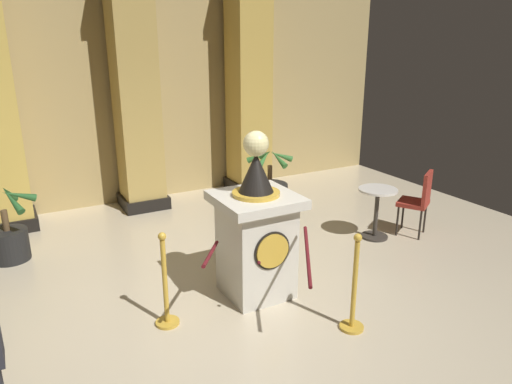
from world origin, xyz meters
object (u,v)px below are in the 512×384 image
at_px(cafe_table, 377,207).
at_px(stanchion_far, 354,297).
at_px(potted_palm_left, 8,235).
at_px(pedestal_clock, 256,234).
at_px(cafe_chair_red, 419,198).
at_px(potted_palm_right, 270,193).
at_px(stanchion_near, 166,293).

bearing_deg(cafe_table, stanchion_far, -137.15).
xyz_separation_m(stanchion_far, potted_palm_left, (-2.89, 3.33, -0.01)).
bearing_deg(pedestal_clock, cafe_table, 14.05).
xyz_separation_m(potted_palm_left, cafe_table, (4.65, -1.70, 0.13)).
relative_size(stanchion_far, cafe_chair_red, 1.06).
xyz_separation_m(pedestal_clock, potted_palm_left, (-2.39, 2.27, -0.38)).
distance_m(pedestal_clock, potted_palm_right, 2.74).
height_order(cafe_table, cafe_chair_red, cafe_chair_red).
distance_m(stanchion_far, cafe_table, 2.40).
height_order(pedestal_clock, cafe_chair_red, pedestal_clock).
relative_size(pedestal_clock, potted_palm_right, 1.73).
relative_size(pedestal_clock, stanchion_far, 1.82).
bearing_deg(cafe_chair_red, pedestal_clock, -172.99).
bearing_deg(pedestal_clock, cafe_chair_red, 7.01).
distance_m(potted_palm_right, cafe_table, 1.87).
height_order(pedestal_clock, potted_palm_left, pedestal_clock).
height_order(stanchion_far, cafe_chair_red, stanchion_far).
relative_size(potted_palm_left, cafe_chair_red, 1.06).
height_order(pedestal_clock, cafe_table, pedestal_clock).
distance_m(stanchion_far, potted_palm_left, 4.41).
bearing_deg(cafe_chair_red, potted_palm_right, 125.35).
bearing_deg(potted_palm_left, stanchion_far, -49.07).
distance_m(potted_palm_left, cafe_table, 4.95).
bearing_deg(stanchion_near, cafe_chair_red, 6.77).
bearing_deg(stanchion_near, stanchion_far, -31.06).
bearing_deg(potted_palm_left, cafe_chair_red, -20.09).
distance_m(stanchion_far, cafe_chair_red, 2.75).
height_order(stanchion_far, potted_palm_right, potted_palm_right).
xyz_separation_m(potted_palm_right, cafe_chair_red, (1.36, -1.91, 0.27)).
bearing_deg(pedestal_clock, potted_palm_right, 56.67).
bearing_deg(potted_palm_right, potted_palm_left, 179.96).
bearing_deg(cafe_chair_red, stanchion_far, -148.90).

